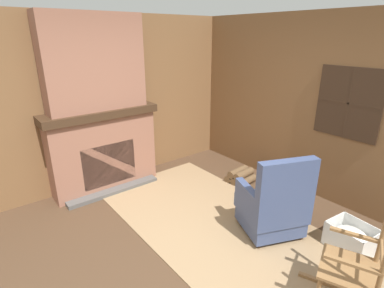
{
  "coord_description": "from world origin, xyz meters",
  "views": [
    {
      "loc": [
        2.01,
        -1.57,
        2.27
      ],
      "look_at": [
        -0.91,
        0.74,
        0.9
      ],
      "focal_mm": 28.0,
      "sensor_mm": 36.0,
      "label": 1
    }
  ],
  "objects_px": {
    "laundry_basket": "(351,238)",
    "storage_case": "(136,99)",
    "firewood_stack": "(241,176)",
    "rocking_chair": "(354,272)",
    "armchair": "(273,207)",
    "oil_lamp_vase": "(69,106)"
  },
  "relations": [
    {
      "from": "firewood_stack",
      "to": "storage_case",
      "type": "distance_m",
      "value": 2.09
    },
    {
      "from": "laundry_basket",
      "to": "oil_lamp_vase",
      "type": "xyz_separation_m",
      "value": [
        -3.13,
        -1.91,
        1.19
      ]
    },
    {
      "from": "storage_case",
      "to": "rocking_chair",
      "type": "bearing_deg",
      "value": 1.26
    },
    {
      "from": "firewood_stack",
      "to": "storage_case",
      "type": "xyz_separation_m",
      "value": [
        -1.26,
        -1.14,
        1.21
      ]
    },
    {
      "from": "armchair",
      "to": "storage_case",
      "type": "bearing_deg",
      "value": 33.09
    },
    {
      "from": "armchair",
      "to": "laundry_basket",
      "type": "distance_m",
      "value": 0.89
    },
    {
      "from": "rocking_chair",
      "to": "firewood_stack",
      "type": "xyz_separation_m",
      "value": [
        -2.24,
        1.06,
        -0.32
      ]
    },
    {
      "from": "laundry_basket",
      "to": "storage_case",
      "type": "distance_m",
      "value": 3.46
    },
    {
      "from": "armchair",
      "to": "rocking_chair",
      "type": "relative_size",
      "value": 0.83
    },
    {
      "from": "armchair",
      "to": "laundry_basket",
      "type": "relative_size",
      "value": 2.11
    },
    {
      "from": "rocking_chair",
      "to": "storage_case",
      "type": "height_order",
      "value": "storage_case"
    },
    {
      "from": "firewood_stack",
      "to": "oil_lamp_vase",
      "type": "relative_size",
      "value": 1.55
    },
    {
      "from": "storage_case",
      "to": "armchair",
      "type": "bearing_deg",
      "value": 10.26
    },
    {
      "from": "storage_case",
      "to": "firewood_stack",
      "type": "bearing_deg",
      "value": 42.22
    },
    {
      "from": "armchair",
      "to": "laundry_basket",
      "type": "bearing_deg",
      "value": -124.6
    },
    {
      "from": "armchair",
      "to": "rocking_chair",
      "type": "xyz_separation_m",
      "value": [
        1.09,
        -0.36,
        0.05
      ]
    },
    {
      "from": "oil_lamp_vase",
      "to": "rocking_chair",
      "type": "bearing_deg",
      "value": 17.34
    },
    {
      "from": "laundry_basket",
      "to": "armchair",
      "type": "bearing_deg",
      "value": -147.44
    },
    {
      "from": "armchair",
      "to": "storage_case",
      "type": "height_order",
      "value": "storage_case"
    },
    {
      "from": "rocking_chair",
      "to": "laundry_basket",
      "type": "xyz_separation_m",
      "value": [
        -0.36,
        0.82,
        -0.27
      ]
    },
    {
      "from": "firewood_stack",
      "to": "laundry_basket",
      "type": "xyz_separation_m",
      "value": [
        1.87,
        -0.24,
        0.05
      ]
    },
    {
      "from": "rocking_chair",
      "to": "oil_lamp_vase",
      "type": "xyz_separation_m",
      "value": [
        -3.49,
        -1.09,
        0.92
      ]
    }
  ]
}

